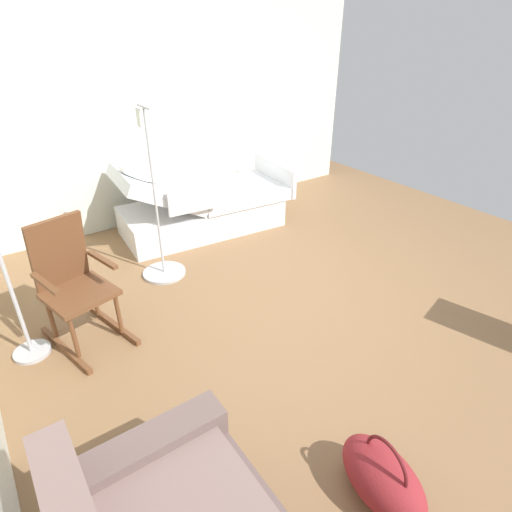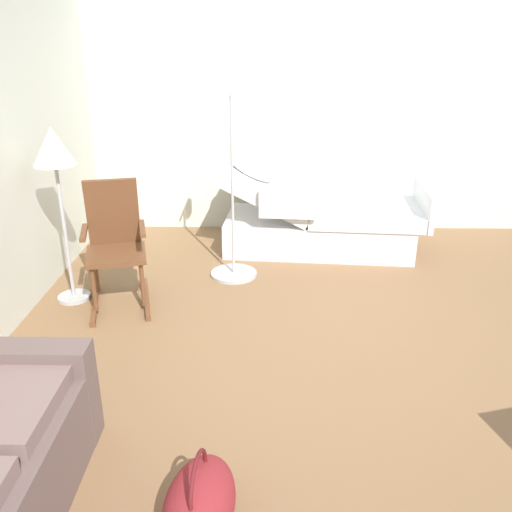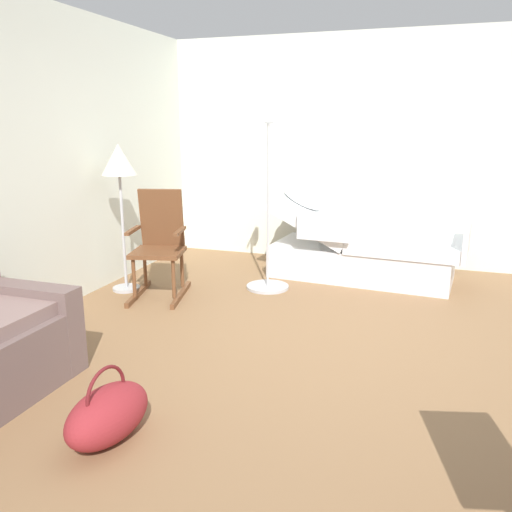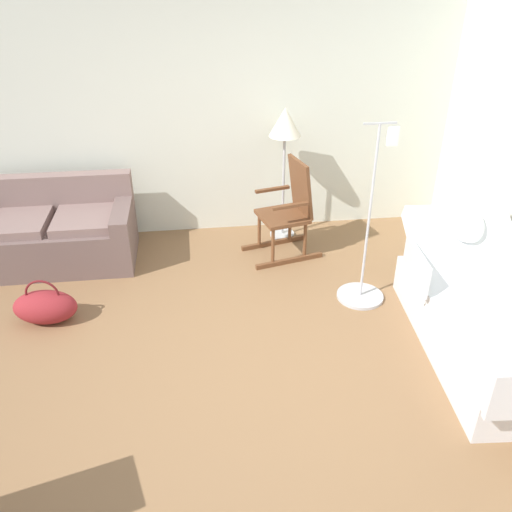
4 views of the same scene
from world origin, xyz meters
The scene contains 8 objects.
ground_plane centered at (0.00, 0.00, 0.00)m, with size 6.69×6.69×0.00m, color olive.
back_wall centered at (0.00, 2.68, 1.35)m, with size 5.55×0.10×2.70m, color silver.
side_wall centered at (2.73, 0.00, 1.35)m, with size 0.10×5.46×2.70m, color silver.
hospital_bed centered at (2.00, 0.11, 0.30)m, with size 1.13×2.15×1.02m.
rocking_chair centered at (0.74, 1.93, 0.50)m, with size 0.85×0.64×1.05m.
floor_lamp centered at (0.75, 2.34, 1.23)m, with size 0.34×0.34×1.48m.
duffel_bag centered at (-1.61, 0.97, 0.15)m, with size 0.59×0.39×0.43m.
iv_pole centered at (1.27, 0.97, 0.25)m, with size 0.44×0.44×1.69m.
Camera 3 is at (-3.78, -0.61, 1.68)m, focal length 37.18 mm.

